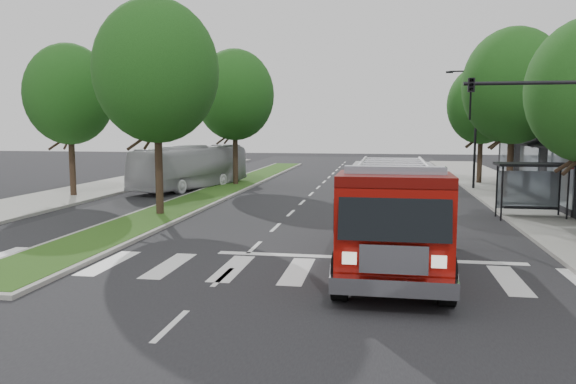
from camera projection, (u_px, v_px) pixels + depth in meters
The scene contains 13 objects.
ground at pixel (254, 248), 19.92m from camera, with size 140.00×140.00×0.00m, color black.
sidewalk_right at pixel (547, 212), 27.64m from camera, with size 5.00×80.00×0.15m, color gray.
sidewalk_left at pixel (47, 200), 32.10m from camera, with size 5.00×80.00×0.15m, color gray.
median at pixel (228, 188), 38.53m from camera, with size 3.00×50.00×0.15m.
bus_shelter at pixel (531, 175), 25.81m from camera, with size 3.20×1.60×2.61m.
tree_right_mid at pixel (514, 86), 30.97m from camera, with size 5.60×5.60×9.72m.
tree_right_far at pixel (482, 105), 40.84m from camera, with size 5.00×5.00×8.73m.
tree_median_near at pixel (156, 71), 25.99m from camera, with size 5.80×5.80×10.16m.
tree_median_far at pixel (235, 95), 39.74m from camera, with size 5.60×5.60×9.72m.
tree_left_mid at pixel (69, 94), 33.27m from camera, with size 5.20×5.20×9.16m.
streetlight_right_far at pixel (473, 123), 37.27m from camera, with size 2.11×0.20×8.00m.
fire_engine at pixel (392, 215), 17.13m from camera, with size 3.02×9.59×3.32m.
city_bus at pixel (192, 167), 38.55m from camera, with size 2.53×10.80×3.01m, color #BABABF.
Camera 1 is at (4.44, -19.08, 4.28)m, focal length 35.00 mm.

